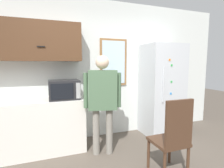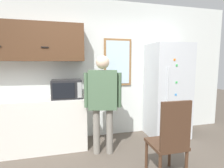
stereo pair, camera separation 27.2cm
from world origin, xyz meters
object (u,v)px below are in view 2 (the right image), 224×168
object	(u,v)px
person	(103,95)
refrigerator	(167,91)
microwave	(67,89)
chair	(170,138)

from	to	relation	value
person	refrigerator	world-z (taller)	refrigerator
microwave	person	distance (m)	0.67
microwave	chair	distance (m)	1.82
person	microwave	bearing A→B (deg)	159.97
refrigerator	chair	bearing A→B (deg)	-119.95
refrigerator	microwave	bearing A→B (deg)	-178.86
person	chair	size ratio (longest dim) A/B	1.53
person	refrigerator	size ratio (longest dim) A/B	0.86
microwave	refrigerator	distance (m)	1.98
refrigerator	person	bearing A→B (deg)	-164.03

